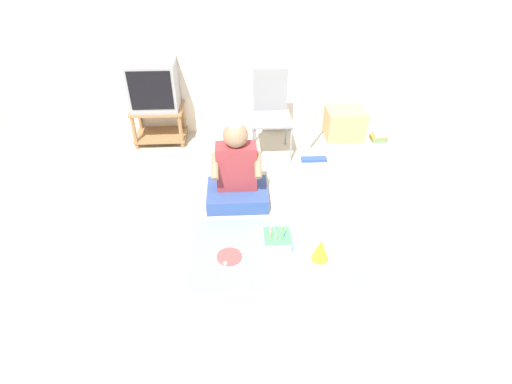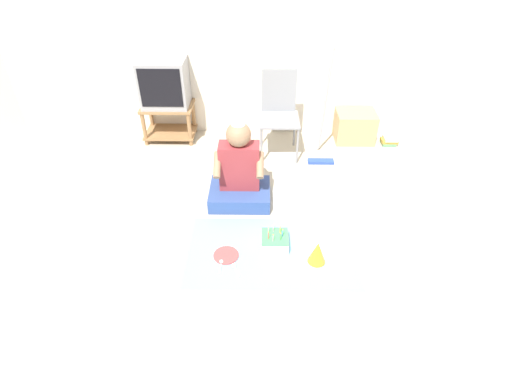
{
  "view_description": "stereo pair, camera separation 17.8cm",
  "coord_description": "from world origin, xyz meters",
  "views": [
    {
      "loc": [
        -0.46,
        -2.29,
        2.32
      ],
      "look_at": [
        -0.33,
        0.38,
        0.35
      ],
      "focal_mm": 28.0,
      "sensor_mm": 36.0,
      "label": 1
    },
    {
      "loc": [
        -0.28,
        -2.29,
        2.32
      ],
      "look_at": [
        -0.33,
        0.38,
        0.35
      ],
      "focal_mm": 28.0,
      "sensor_mm": 36.0,
      "label": 2
    }
  ],
  "objects": [
    {
      "name": "ground_plane",
      "position": [
        0.0,
        0.0,
        0.0
      ],
      "size": [
        16.0,
        16.0,
        0.0
      ],
      "primitive_type": "plane",
      "color": "#BCB29E"
    },
    {
      "name": "wall_back",
      "position": [
        0.0,
        2.18,
        1.27
      ],
      "size": [
        6.4,
        0.06,
        2.55
      ],
      "color": "silver",
      "rests_on": "ground_plane"
    },
    {
      "name": "tv_stand",
      "position": [
        -1.37,
        1.95,
        0.25
      ],
      "size": [
        0.58,
        0.4,
        0.42
      ],
      "color": "#997047",
      "rests_on": "ground_plane"
    },
    {
      "name": "tv",
      "position": [
        -1.37,
        1.95,
        0.68
      ],
      "size": [
        0.51,
        0.39,
        0.52
      ],
      "color": "#99999E",
      "rests_on": "tv_stand"
    },
    {
      "name": "folding_chair",
      "position": [
        -0.1,
        1.69,
        0.5
      ],
      "size": [
        0.43,
        0.44,
        0.9
      ],
      "color": "gray",
      "rests_on": "ground_plane"
    },
    {
      "name": "cardboard_box_stack",
      "position": [
        0.81,
        1.95,
        0.17
      ],
      "size": [
        0.45,
        0.35,
        0.34
      ],
      "color": "tan",
      "rests_on": "ground_plane"
    },
    {
      "name": "dust_mop",
      "position": [
        0.36,
        1.49,
        0.36
      ],
      "size": [
        0.28,
        0.32,
        1.24
      ],
      "color": "#2D4CB2",
      "rests_on": "ground_plane"
    },
    {
      "name": "book_pile",
      "position": [
        1.21,
        1.84,
        0.05
      ],
      "size": [
        0.19,
        0.15,
        0.09
      ],
      "color": "#60936B",
      "rests_on": "ground_plane"
    },
    {
      "name": "person_seated",
      "position": [
        -0.48,
        0.75,
        0.28
      ],
      "size": [
        0.56,
        0.44,
        0.86
      ],
      "color": "#334C8C",
      "rests_on": "ground_plane"
    },
    {
      "name": "party_cloth",
      "position": [
        -0.19,
        0.04,
        0.0
      ],
      "size": [
        1.37,
        0.82,
        0.01
      ],
      "color": "#7FC6E0",
      "rests_on": "ground_plane"
    },
    {
      "name": "birthday_cake",
      "position": [
        -0.17,
        0.1,
        0.06
      ],
      "size": [
        0.22,
        0.22,
        0.18
      ],
      "color": "silver",
      "rests_on": "party_cloth"
    },
    {
      "name": "party_hat_blue",
      "position": [
        0.16,
        -0.06,
        0.1
      ],
      "size": [
        0.14,
        0.14,
        0.2
      ],
      "color": "gold",
      "rests_on": "party_cloth"
    },
    {
      "name": "paper_plate",
      "position": [
        -0.56,
        -0.02,
        0.01
      ],
      "size": [
        0.21,
        0.21,
        0.01
      ],
      "color": "#D84C4C",
      "rests_on": "party_cloth"
    },
    {
      "name": "plastic_spoon_near",
      "position": [
        -0.59,
        -0.1,
        0.01
      ],
      "size": [
        0.04,
        0.15,
        0.01
      ],
      "color": "white",
      "rests_on": "party_cloth"
    },
    {
      "name": "plastic_spoon_far",
      "position": [
        -0.49,
        -0.14,
        0.01
      ],
      "size": [
        0.07,
        0.14,
        0.01
      ],
      "color": "white",
      "rests_on": "party_cloth"
    }
  ]
}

